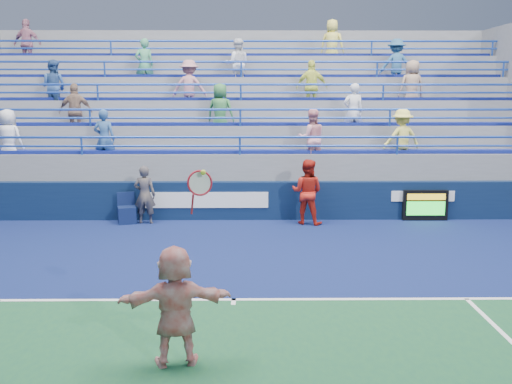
{
  "coord_description": "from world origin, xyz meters",
  "views": [
    {
      "loc": [
        0.3,
        -9.51,
        3.6
      ],
      "look_at": [
        0.42,
        2.5,
        1.5
      ],
      "focal_mm": 40.0,
      "sensor_mm": 36.0,
      "label": 1
    }
  ],
  "objects_px": {
    "line_judge": "(145,195)",
    "ball_girl": "(307,192)",
    "judge_chair": "(127,214)",
    "serve_speed_board": "(425,205)",
    "tennis_player": "(176,305)"
  },
  "relations": [
    {
      "from": "line_judge",
      "to": "ball_girl",
      "type": "bearing_deg",
      "value": -177.84
    },
    {
      "from": "judge_chair",
      "to": "serve_speed_board",
      "type": "bearing_deg",
      "value": 1.71
    },
    {
      "from": "serve_speed_board",
      "to": "tennis_player",
      "type": "distance_m",
      "value": 10.49
    },
    {
      "from": "judge_chair",
      "to": "line_judge",
      "type": "distance_m",
      "value": 0.75
    },
    {
      "from": "judge_chair",
      "to": "tennis_player",
      "type": "bearing_deg",
      "value": -73.74
    },
    {
      "from": "judge_chair",
      "to": "tennis_player",
      "type": "distance_m",
      "value": 8.74
    },
    {
      "from": "serve_speed_board",
      "to": "tennis_player",
      "type": "bearing_deg",
      "value": -124.61
    },
    {
      "from": "serve_speed_board",
      "to": "judge_chair",
      "type": "xyz_separation_m",
      "value": [
        -8.4,
        -0.25,
        -0.17
      ]
    },
    {
      "from": "ball_girl",
      "to": "judge_chair",
      "type": "bearing_deg",
      "value": 19.19
    },
    {
      "from": "ball_girl",
      "to": "line_judge",
      "type": "bearing_deg",
      "value": 19.62
    },
    {
      "from": "serve_speed_board",
      "to": "ball_girl",
      "type": "relative_size",
      "value": 0.7
    },
    {
      "from": "judge_chair",
      "to": "ball_girl",
      "type": "relative_size",
      "value": 0.47
    },
    {
      "from": "judge_chair",
      "to": "tennis_player",
      "type": "relative_size",
      "value": 0.32
    },
    {
      "from": "serve_speed_board",
      "to": "judge_chair",
      "type": "height_order",
      "value": "serve_speed_board"
    },
    {
      "from": "line_judge",
      "to": "ball_girl",
      "type": "relative_size",
      "value": 0.9
    }
  ]
}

